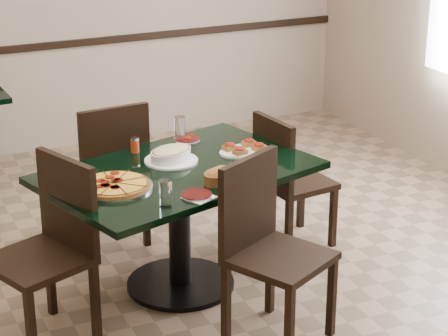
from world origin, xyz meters
name	(u,v)px	position (x,y,z in m)	size (l,w,h in m)	color
floor	(201,283)	(0.00, 0.00, 0.00)	(5.50, 5.50, 0.00)	#8B6D50
room_shell	(232,23)	(1.02, 1.73, 1.17)	(5.50, 5.50, 5.50)	white
main_table	(179,198)	(-0.13, 0.02, 0.57)	(1.71, 1.34, 0.75)	black
chair_far	(109,167)	(-0.32, 0.71, 0.55)	(0.49, 0.49, 0.98)	black
chair_near	(266,239)	(0.09, -0.65, 0.56)	(0.62, 0.62, 0.99)	black
chair_right	(286,175)	(0.71, 0.25, 0.49)	(0.46, 0.46, 0.88)	black
chair_left	(52,241)	(-0.93, -0.20, 0.56)	(0.60, 0.60, 0.99)	black
pepperoni_pizza	(115,185)	(-0.55, -0.10, 0.77)	(0.41, 0.41, 0.04)	silver
lasagna_casserole	(171,154)	(-0.12, 0.15, 0.80)	(0.33, 0.31, 0.09)	white
bread_basket	(219,175)	(0.00, -0.26, 0.79)	(0.24, 0.22, 0.09)	brown
bruschetta_platter	(244,148)	(0.34, 0.12, 0.77)	(0.34, 0.25, 0.05)	white
side_plate_near	(197,195)	(-0.19, -0.39, 0.76)	(0.17, 0.17, 0.02)	white
side_plate_far_r	(187,139)	(0.11, 0.46, 0.76)	(0.16, 0.16, 0.03)	white
side_plate_far_l	(69,174)	(-0.72, 0.18, 0.76)	(0.19, 0.19, 0.02)	white
napkin_setting	(200,197)	(-0.18, -0.42, 0.75)	(0.19, 0.19, 0.01)	white
water_glass_a	(180,128)	(0.08, 0.49, 0.82)	(0.07, 0.07, 0.15)	white
water_glass_b	(166,194)	(-0.39, -0.45, 0.82)	(0.07, 0.07, 0.14)	white
pepper_shaker	(135,145)	(-0.26, 0.39, 0.80)	(0.05, 0.05, 0.09)	#B23313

